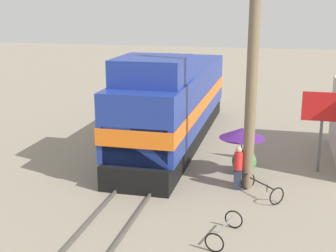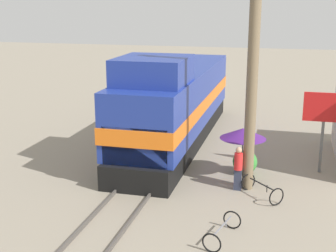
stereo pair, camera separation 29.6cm
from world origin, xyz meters
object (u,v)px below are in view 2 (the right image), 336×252
object	(u,v)px
utility_pole	(252,71)
billboard_sign	(324,114)
locomotive	(175,105)
person_bystander	(238,167)
vendor_umbrella	(243,133)
bicycle	(262,189)
bicycle_spare	(222,230)

from	to	relation	value
utility_pole	billboard_sign	size ratio (longest dim) A/B	2.63
locomotive	person_bystander	distance (m)	6.95
utility_pole	vendor_umbrella	world-z (taller)	utility_pole
locomotive	utility_pole	world-z (taller)	utility_pole
vendor_umbrella	utility_pole	bearing A→B (deg)	-74.14
bicycle	bicycle_spare	xyz separation A→B (m)	(-1.01, -3.76, -0.03)
utility_pole	bicycle_spare	size ratio (longest dim) A/B	4.98
utility_pole	vendor_umbrella	distance (m)	3.18
person_bystander	bicycle	xyz separation A→B (m)	(1.00, -0.53, -0.64)
locomotive	bicycle	world-z (taller)	locomotive
vendor_umbrella	bicycle	xyz separation A→B (m)	(1.00, -2.12, -1.60)
vendor_umbrella	billboard_sign	world-z (taller)	billboard_sign
person_bystander	bicycle_spare	distance (m)	4.34
locomotive	person_bystander	xyz separation A→B (m)	(3.97, -5.59, -1.15)
billboard_sign	person_bystander	distance (m)	4.79
vendor_umbrella	person_bystander	xyz separation A→B (m)	(0.00, -1.59, -0.96)
utility_pole	bicycle	bearing A→B (deg)	-52.27
billboard_sign	bicycle	world-z (taller)	billboard_sign
utility_pole	person_bystander	distance (m)	3.85
locomotive	bicycle	distance (m)	8.08
person_bystander	bicycle	bearing A→B (deg)	-27.96
locomotive	vendor_umbrella	world-z (taller)	locomotive
locomotive	bicycle	size ratio (longest dim) A/B	8.64
bicycle	bicycle_spare	bearing A→B (deg)	-147.82
locomotive	bicycle_spare	size ratio (longest dim) A/B	7.96
bicycle_spare	billboard_sign	bearing A→B (deg)	-101.19
vendor_umbrella	bicycle	size ratio (longest dim) A/B	1.24
locomotive	bicycle_spare	xyz separation A→B (m)	(3.96, -9.87, -1.82)
locomotive	vendor_umbrella	xyz separation A→B (m)	(3.97, -3.99, -0.19)
bicycle_spare	person_bystander	bearing A→B (deg)	-76.53
vendor_umbrella	bicycle_spare	size ratio (longest dim) A/B	1.14
locomotive	person_bystander	world-z (taller)	locomotive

